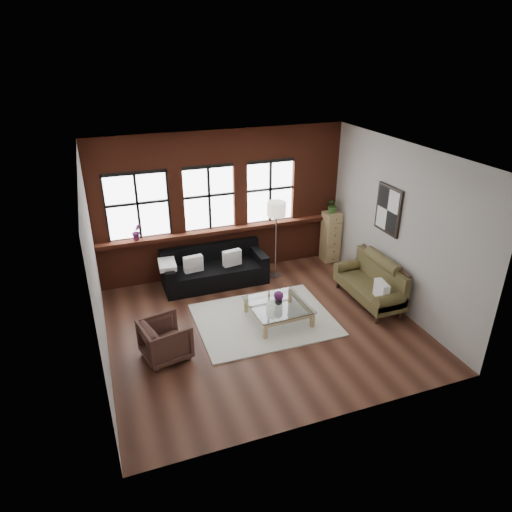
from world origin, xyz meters
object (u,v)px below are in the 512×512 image
object	(u,v)px
dark_sofa	(214,266)
floor_lamp	(276,237)
coffee_table	(278,312)
vintage_settee	(369,282)
armchair	(165,340)
drawer_chest	(331,237)
vase	(279,301)

from	to	relation	value
dark_sofa	floor_lamp	bearing A→B (deg)	-5.31
coffee_table	dark_sofa	bearing A→B (deg)	111.83
vintage_settee	armchair	xyz separation A→B (m)	(-4.13, -0.38, -0.12)
vintage_settee	armchair	distance (m)	4.15
vintage_settee	floor_lamp	xyz separation A→B (m)	(-1.31, 1.71, 0.49)
dark_sofa	armchair	world-z (taller)	dark_sofa
vintage_settee	drawer_chest	distance (m)	2.06
coffee_table	drawer_chest	size ratio (longest dim) A/B	0.88
vintage_settee	coffee_table	distance (m)	1.97
vase	armchair	bearing A→B (deg)	-170.07
armchair	floor_lamp	bearing A→B (deg)	-65.79
coffee_table	armchair	bearing A→B (deg)	-170.07
dark_sofa	vase	bearing A→B (deg)	-68.17
armchair	dark_sofa	bearing A→B (deg)	-45.47
dark_sofa	armchair	distance (m)	2.65
dark_sofa	coffee_table	distance (m)	1.99
floor_lamp	vintage_settee	bearing A→B (deg)	-52.56
dark_sofa	vase	distance (m)	1.98
armchair	vintage_settee	bearing A→B (deg)	-97.19
armchair	drawer_chest	distance (m)	4.99
coffee_table	drawer_chest	world-z (taller)	drawer_chest
armchair	vase	xyz separation A→B (m)	(2.18, 0.38, 0.08)
drawer_chest	floor_lamp	world-z (taller)	floor_lamp
armchair	coffee_table	world-z (taller)	armchair
vintage_settee	floor_lamp	world-z (taller)	floor_lamp
armchair	coffee_table	bearing A→B (deg)	-92.46
dark_sofa	drawer_chest	size ratio (longest dim) A/B	1.84
dark_sofa	vase	world-z (taller)	dark_sofa
dark_sofa	drawer_chest	world-z (taller)	drawer_chest
vase	floor_lamp	xyz separation A→B (m)	(0.63, 1.71, 0.52)
dark_sofa	vase	size ratio (longest dim) A/B	15.03
dark_sofa	floor_lamp	world-z (taller)	floor_lamp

